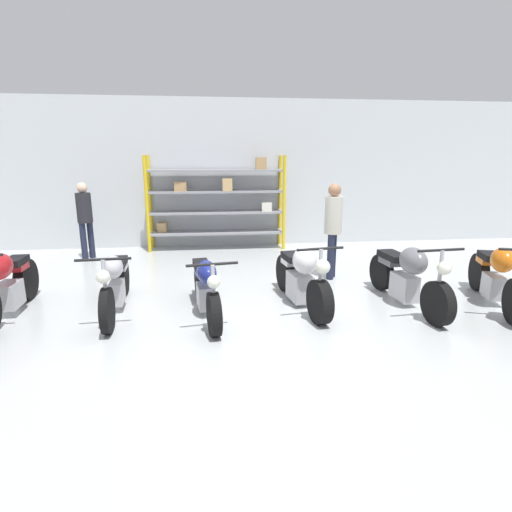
# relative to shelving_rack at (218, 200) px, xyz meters

# --- Properties ---
(ground_plane) EXTENTS (30.00, 30.00, 0.00)m
(ground_plane) POSITION_rel_shelving_rack_xyz_m (0.51, -4.14, -1.19)
(ground_plane) COLOR #B2B7B7
(back_wall) EXTENTS (30.00, 0.08, 3.60)m
(back_wall) POSITION_rel_shelving_rack_xyz_m (0.51, 0.37, 0.61)
(back_wall) COLOR silver
(back_wall) RESTS_ON ground_plane
(shelving_rack) EXTENTS (3.32, 0.63, 2.25)m
(shelving_rack) POSITION_rel_shelving_rack_xyz_m (0.00, 0.00, 0.00)
(shelving_rack) COLOR gold
(shelving_rack) RESTS_ON ground_plane
(motorcycle_red) EXTENTS (0.59, 2.03, 1.06)m
(motorcycle_red) POSITION_rel_shelving_rack_xyz_m (-3.08, -4.07, -0.72)
(motorcycle_red) COLOR black
(motorcycle_red) RESTS_ON ground_plane
(motorcycle_silver) EXTENTS (0.68, 2.13, 0.98)m
(motorcycle_silver) POSITION_rel_shelving_rack_xyz_m (-1.59, -4.05, -0.75)
(motorcycle_silver) COLOR black
(motorcycle_silver) RESTS_ON ground_plane
(motorcycle_blue) EXTENTS (0.65, 2.03, 0.94)m
(motorcycle_blue) POSITION_rel_shelving_rack_xyz_m (-0.28, -4.31, -0.77)
(motorcycle_blue) COLOR black
(motorcycle_blue) RESTS_ON ground_plane
(motorcycle_white) EXTENTS (0.66, 2.06, 1.05)m
(motorcycle_white) POSITION_rel_shelving_rack_xyz_m (1.15, -4.11, -0.75)
(motorcycle_white) COLOR black
(motorcycle_white) RESTS_ON ground_plane
(motorcycle_grey) EXTENTS (0.67, 2.14, 1.04)m
(motorcycle_grey) POSITION_rel_shelving_rack_xyz_m (2.75, -4.29, -0.73)
(motorcycle_grey) COLOR black
(motorcycle_grey) RESTS_ON ground_plane
(motorcycle_orange) EXTENTS (0.87, 2.05, 1.04)m
(motorcycle_orange) POSITION_rel_shelving_rack_xyz_m (4.09, -4.47, -0.74)
(motorcycle_orange) COLOR black
(motorcycle_orange) RESTS_ON ground_plane
(person_browsing) EXTENTS (0.43, 0.43, 1.76)m
(person_browsing) POSITION_rel_shelving_rack_xyz_m (2.03, -2.79, -0.16)
(person_browsing) COLOR #1E2338
(person_browsing) RESTS_ON ground_plane
(person_near_rack) EXTENTS (0.45, 0.45, 1.68)m
(person_near_rack) POSITION_rel_shelving_rack_xyz_m (-2.92, -0.71, -0.21)
(person_near_rack) COLOR #1E2338
(person_near_rack) RESTS_ON ground_plane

